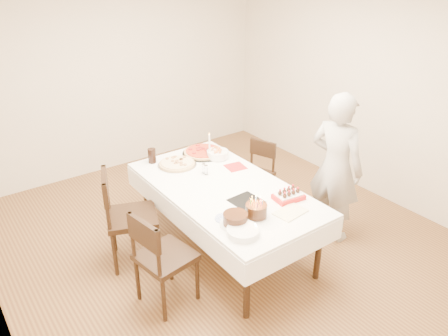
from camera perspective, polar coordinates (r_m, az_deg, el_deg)
floor at (r=4.96m, az=0.01°, el=-9.38°), size 5.00×5.00×0.00m
wall_back at (r=6.41m, az=-13.52°, el=11.72°), size 4.50×0.04×2.70m
wall_right at (r=5.85m, az=18.41°, el=9.74°), size 0.04×5.00×2.70m
dining_table at (r=4.64m, az=0.00°, el=-6.52°), size 1.44×2.28×0.75m
chair_right_savory at (r=5.42m, az=4.09°, el=-0.97°), size 0.54×0.54×0.83m
chair_left_savory at (r=4.49m, az=-11.91°, el=-6.28°), size 0.68×0.68×1.03m
chair_left_dessert at (r=3.97m, az=-7.62°, el=-11.43°), size 0.56×0.56×0.96m
person at (r=4.79m, az=14.37°, el=0.01°), size 0.51×0.67×1.67m
pizza_white at (r=4.91m, az=-6.14°, el=0.56°), size 0.45×0.45×0.04m
pizza_pepperoni at (r=5.17m, az=-2.74°, el=2.11°), size 0.64×0.64×0.04m
red_placemat at (r=4.85m, az=1.51°, el=0.13°), size 0.24×0.24×0.01m
pasta_bowl at (r=5.05m, az=-0.83°, el=1.83°), size 0.30×0.30×0.08m
taper_candle at (r=4.99m, az=-1.91°, el=2.94°), size 0.08×0.08×0.32m
shaker_pair at (r=4.67m, az=-2.35°, el=-0.26°), size 0.11×0.11×0.11m
cola_glass at (r=4.99m, az=-9.39°, el=1.59°), size 0.11×0.11×0.17m
layer_cake at (r=3.83m, az=1.49°, el=-6.70°), size 0.33×0.33×0.11m
cake_board at (r=4.20m, az=2.91°, el=-4.36°), size 0.29×0.29×0.01m
birthday_cake at (r=3.93m, az=4.25°, el=-5.10°), size 0.26×0.26×0.18m
strawberry_box at (r=4.26m, az=8.43°, el=-3.63°), size 0.30×0.22×0.07m
box_lid at (r=4.07m, az=8.67°, el=-5.79°), size 0.32×0.23×0.02m
plate_stack at (r=3.73m, az=2.49°, el=-8.28°), size 0.36×0.36×0.06m
china_plate at (r=3.94m, az=0.11°, el=-6.59°), size 0.22×0.22×0.01m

